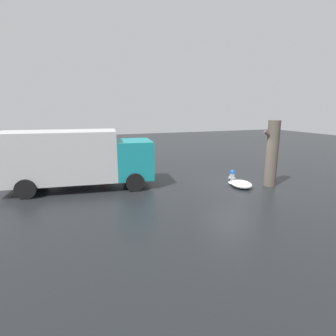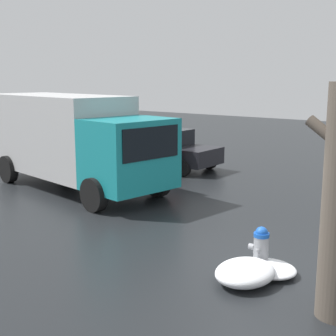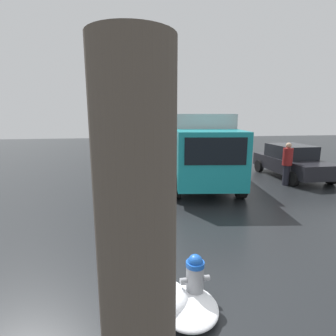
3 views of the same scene
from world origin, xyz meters
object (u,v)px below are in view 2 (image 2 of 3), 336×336
pedestrian (175,150)px  parked_car (166,149)px  delivery_truck (71,138)px  fire_hydrant (261,247)px

pedestrian → parked_car: 1.67m
delivery_truck → fire_hydrant: bearing=82.0°
delivery_truck → pedestrian: (-1.56, -3.32, -0.63)m
fire_hydrant → parked_car: size_ratio=0.19×
fire_hydrant → parked_car: (7.44, -6.47, 0.35)m
delivery_truck → pedestrian: bearing=162.0°
fire_hydrant → pedestrian: bearing=-44.4°
pedestrian → parked_car: size_ratio=0.43×
delivery_truck → parked_car: size_ratio=1.80×
parked_car → pedestrian: bearing=49.5°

